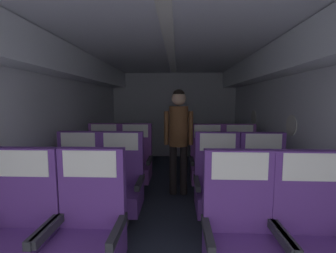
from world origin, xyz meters
The scene contains 15 objects.
ground centered at (0.00, 2.85, -0.01)m, with size 3.33×6.10×0.02m, color #2D3342.
fuselage_shell centered at (0.00, 3.10, 1.55)m, with size 3.21×5.75×2.17m.
seat_a_left_window centered at (-1.05, 1.48, 0.45)m, with size 0.53×0.47×1.06m.
seat_a_left_aisle centered at (-0.55, 1.49, 0.45)m, with size 0.53×0.47×1.06m.
seat_a_right_aisle centered at (1.05, 1.48, 0.45)m, with size 0.53×0.47×1.06m.
seat_a_right_window centered at (0.55, 1.48, 0.45)m, with size 0.53×0.47×1.06m.
seat_b_left_window centered at (-1.05, 2.43, 0.45)m, with size 0.53×0.47×1.06m.
seat_b_left_aisle centered at (-0.55, 2.42, 0.45)m, with size 0.53×0.47×1.06m.
seat_b_right_aisle centered at (1.06, 2.43, 0.45)m, with size 0.53×0.47×1.06m.
seat_b_right_window centered at (0.55, 2.43, 0.45)m, with size 0.53×0.47×1.06m.
seat_c_left_window centered at (-1.06, 3.37, 0.45)m, with size 0.53×0.47×1.06m.
seat_c_left_aisle centered at (-0.56, 3.37, 0.45)m, with size 0.53×0.47×1.06m.
seat_c_right_aisle centered at (1.05, 3.37, 0.45)m, with size 0.53×0.47×1.06m.
seat_c_right_window centered at (0.56, 3.36, 0.45)m, with size 0.53×0.47×1.06m.
flight_attendant centered at (0.12, 3.32, 0.97)m, with size 0.43×0.28×1.58m.
Camera 1 is at (0.10, -0.03, 1.41)m, focal length 24.32 mm.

